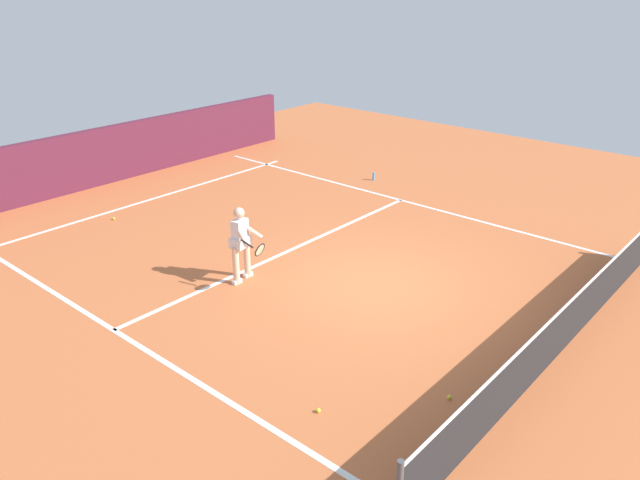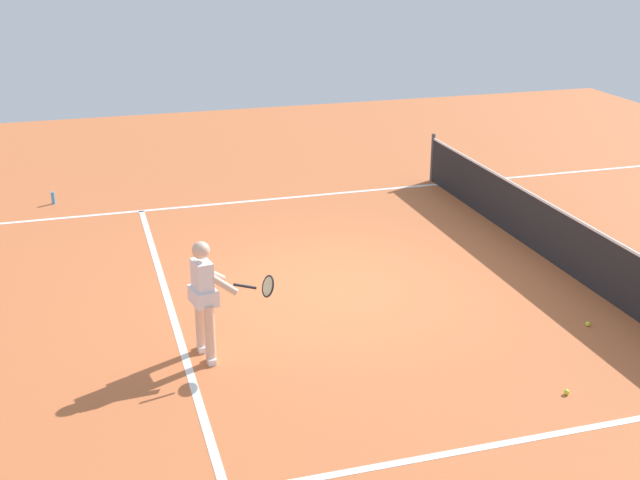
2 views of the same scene
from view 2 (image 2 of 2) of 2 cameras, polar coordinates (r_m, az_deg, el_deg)
The scene contains 9 objects.
ground_plane at distance 12.61m, azimuth 0.80°, elevation -3.18°, with size 26.26×26.26×0.00m, color #C66638.
service_line_marking at distance 12.17m, azimuth -10.21°, elevation -4.43°, with size 8.82×0.10×0.01m, color white.
sideline_left_marking at distance 16.59m, azimuth -3.73°, elevation 2.76°, with size 0.10×18.20×0.01m, color white.
sideline_right_marking at distance 9.02m, azimuth 9.40°, elevation -14.07°, with size 0.10×18.20×0.01m, color white.
court_net at distance 13.91m, azimuth 15.50°, elevation 0.47°, with size 9.50×0.08×1.02m.
tennis_player at distance 10.37m, azimuth -7.80°, elevation -3.74°, with size 0.71×1.02×1.55m.
tennis_ball_mid at distance 10.25m, azimuth 16.48°, elevation -9.92°, with size 0.07×0.07×0.07m, color #D1E533.
tennis_ball_far at distance 11.96m, azimuth 17.81°, elevation -5.47°, with size 0.07×0.07×0.07m, color #D1E533.
water_bottle at distance 17.10m, azimuth -17.75°, elevation 2.75°, with size 0.07×0.07×0.24m, color #4C9EE5.
Camera 2 is at (11.00, -3.45, 5.11)m, focal length 46.89 mm.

